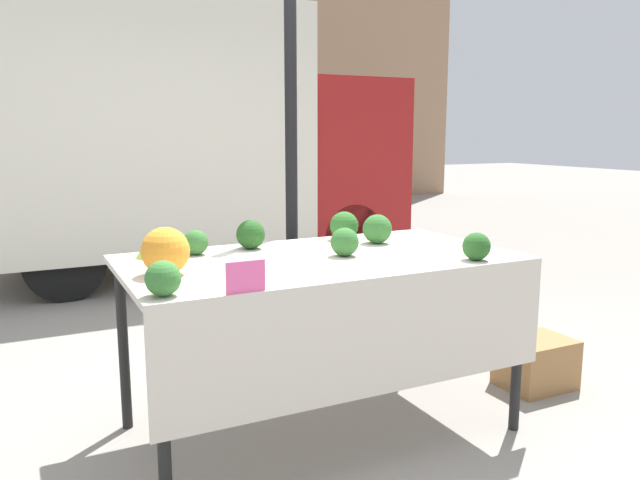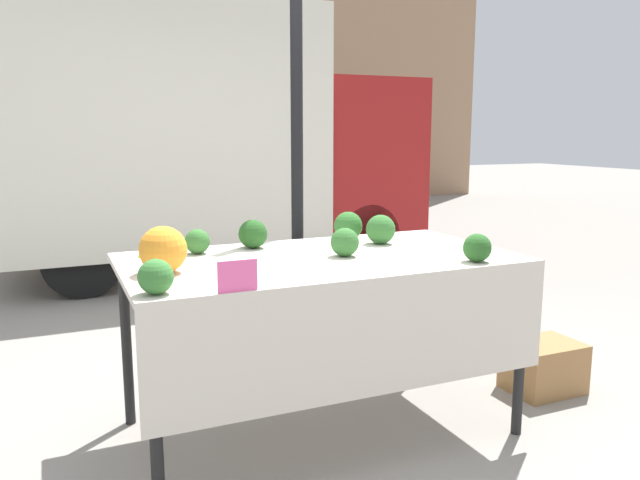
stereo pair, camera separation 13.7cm
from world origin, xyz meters
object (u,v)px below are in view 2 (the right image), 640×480
Objects in this scene: orange_cauliflower at (163,250)px; produce_crate at (543,367)px; parked_truck at (201,137)px; price_sign at (238,276)px.

orange_cauliflower is 2.25m from produce_crate.
orange_cauliflower reaches higher than produce_crate.
produce_crate is (0.99, -4.01, -1.26)m from parked_truck.
orange_cauliflower reaches higher than price_sign.
orange_cauliflower is (-1.10, -3.98, -0.43)m from parked_truck.
price_sign is 0.38× the size of produce_crate.
orange_cauliflower is 1.31× the size of price_sign.
price_sign is 2.09m from produce_crate.
parked_truck is 4.15m from orange_cauliflower.
produce_crate is at bearing -76.08° from parked_truck.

